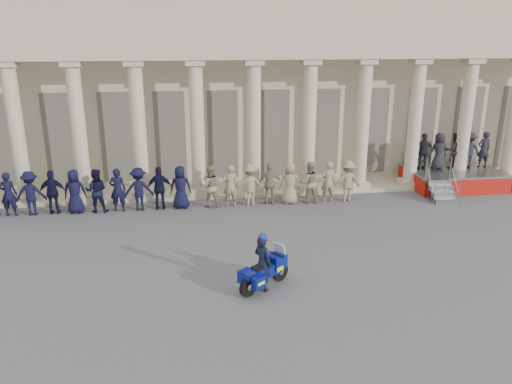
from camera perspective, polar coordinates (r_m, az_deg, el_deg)
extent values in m
plane|color=#47474A|center=(16.46, -1.10, -9.00)|extent=(90.00, 90.00, 0.00)
cube|color=tan|center=(29.80, -4.57, 12.05)|extent=(40.00, 10.00, 9.00)
cube|color=tan|center=(24.58, -3.48, 0.33)|extent=(40.00, 2.60, 0.15)
cube|color=tan|center=(22.68, -3.64, 16.13)|extent=(35.80, 1.00, 1.00)
cube|color=tan|center=(22.68, -3.70, 18.91)|extent=(35.80, 1.00, 1.20)
cube|color=tan|center=(24.84, -24.76, -0.58)|extent=(0.90, 0.90, 0.30)
cylinder|color=tan|center=(24.16, -25.66, 6.08)|extent=(0.64, 0.64, 5.60)
cube|color=tan|center=(23.84, -26.60, 12.95)|extent=(0.85, 0.85, 0.24)
cube|color=tan|center=(24.19, -18.88, -0.35)|extent=(0.90, 0.90, 0.30)
cylinder|color=tan|center=(23.49, -19.59, 6.51)|extent=(0.64, 0.64, 5.60)
cube|color=tan|center=(23.16, -20.35, 13.60)|extent=(0.85, 0.85, 0.24)
cube|color=tan|center=(23.80, -12.74, -0.10)|extent=(0.90, 0.90, 0.30)
cylinder|color=tan|center=(23.10, -13.24, 6.89)|extent=(0.64, 0.64, 5.60)
cube|color=tan|center=(22.76, -13.76, 14.12)|extent=(0.85, 0.85, 0.24)
cube|color=tan|center=(23.70, -6.48, 0.16)|extent=(0.90, 0.90, 0.30)
cylinder|color=tan|center=(22.99, -6.73, 7.18)|extent=(0.64, 0.64, 5.60)
cube|color=tan|center=(22.65, -7.00, 14.47)|extent=(0.85, 0.85, 0.24)
cube|color=tan|center=(23.88, -0.23, 0.41)|extent=(0.90, 0.90, 0.30)
cylinder|color=tan|center=(23.18, -0.24, 7.39)|extent=(0.64, 0.64, 5.60)
cube|color=tan|center=(22.84, -0.25, 14.62)|extent=(0.85, 0.85, 0.24)
cube|color=tan|center=(24.34, 5.85, 0.65)|extent=(0.90, 0.90, 0.30)
cylinder|color=tan|center=(23.65, 6.07, 7.50)|extent=(0.64, 0.64, 5.60)
cube|color=tan|center=(23.32, 6.31, 14.58)|extent=(0.85, 0.85, 0.24)
cube|color=tan|center=(25.06, 11.64, 0.87)|extent=(0.90, 0.90, 0.30)
cylinder|color=tan|center=(24.39, 12.07, 7.52)|extent=(0.64, 0.64, 5.60)
cube|color=tan|center=(24.07, 12.52, 14.37)|extent=(0.85, 0.85, 0.24)
cube|color=tan|center=(26.03, 17.06, 1.07)|extent=(0.90, 0.90, 0.30)
cylinder|color=tan|center=(25.38, 17.65, 7.47)|extent=(0.64, 0.64, 5.60)
cube|color=tan|center=(25.07, 18.29, 14.04)|extent=(0.85, 0.85, 0.24)
cube|color=tan|center=(27.20, 22.05, 1.25)|extent=(0.90, 0.90, 0.30)
cylinder|color=tan|center=(26.59, 22.78, 7.36)|extent=(0.64, 0.64, 5.60)
cube|color=tan|center=(26.29, 23.55, 13.61)|extent=(0.85, 0.85, 0.24)
cube|color=tan|center=(28.57, 26.59, 1.40)|extent=(0.90, 0.90, 0.30)
cube|color=black|center=(26.58, -26.87, 5.28)|extent=(1.30, 0.12, 4.20)
cube|color=black|center=(25.84, -21.40, 5.67)|extent=(1.30, 0.12, 4.20)
cube|color=black|center=(25.35, -15.67, 6.02)|extent=(1.30, 0.12, 4.20)
cube|color=black|center=(25.12, -9.76, 6.31)|extent=(1.30, 0.12, 4.20)
cube|color=black|center=(25.16, -3.80, 6.55)|extent=(1.30, 0.12, 4.20)
cube|color=black|center=(25.46, 2.09, 6.71)|extent=(1.30, 0.12, 4.20)
cube|color=black|center=(26.02, 7.78, 6.80)|extent=(1.30, 0.12, 4.20)
cube|color=black|center=(26.83, 13.18, 6.82)|extent=(1.30, 0.12, 4.20)
cube|color=black|center=(27.85, 18.23, 6.79)|extent=(1.30, 0.12, 4.20)
cube|color=black|center=(29.07, 22.88, 6.71)|extent=(1.30, 0.12, 4.20)
cube|color=black|center=(30.46, 27.14, 6.60)|extent=(1.30, 0.12, 4.20)
imported|color=black|center=(23.35, -26.44, -0.22)|extent=(0.70, 0.46, 1.91)
imported|color=black|center=(23.07, -24.34, -0.13)|extent=(1.24, 0.71, 1.91)
imported|color=black|center=(22.82, -22.20, -0.04)|extent=(1.12, 0.47, 1.91)
imported|color=black|center=(22.61, -20.01, 0.05)|extent=(0.93, 0.61, 1.91)
imported|color=black|center=(22.43, -17.78, 0.14)|extent=(0.93, 0.72, 1.91)
imported|color=black|center=(22.29, -15.52, 0.24)|extent=(0.70, 0.46, 1.91)
imported|color=black|center=(22.18, -13.24, 0.33)|extent=(1.24, 0.71, 1.91)
imported|color=black|center=(22.10, -10.93, 0.43)|extent=(1.12, 0.47, 1.91)
imported|color=black|center=(22.07, -8.62, 0.52)|extent=(0.93, 0.61, 1.91)
imported|color=#7F7557|center=(22.08, -5.26, 0.66)|extent=(0.93, 0.72, 1.91)
imported|color=#7F7557|center=(22.13, -2.95, 0.75)|extent=(0.70, 0.46, 1.91)
imported|color=#7F7557|center=(22.21, -0.65, 0.84)|extent=(1.24, 0.71, 1.91)
imported|color=#7F7557|center=(22.34, 1.63, 0.93)|extent=(1.12, 0.47, 1.91)
imported|color=#7F7557|center=(22.49, 3.87, 1.02)|extent=(0.93, 0.61, 1.91)
imported|color=#7F7557|center=(22.68, 6.09, 1.10)|extent=(0.93, 0.72, 1.91)
imported|color=#7F7557|center=(22.91, 8.26, 1.18)|extent=(0.70, 0.46, 1.91)
imported|color=#7F7557|center=(23.17, 10.39, 1.26)|extent=(1.24, 0.71, 1.91)
cube|color=gray|center=(26.92, 21.65, 2.34)|extent=(4.43, 3.17, 0.10)
cube|color=#9F140C|center=(25.74, 23.19, 0.45)|extent=(4.43, 0.04, 0.80)
cube|color=#9F140C|center=(26.04, 17.31, 1.29)|extent=(0.04, 3.17, 0.80)
cube|color=#9F140C|center=(28.16, 25.46, 1.55)|extent=(0.04, 3.17, 0.80)
cube|color=gray|center=(24.27, 20.90, -0.97)|extent=(1.10, 0.28, 0.22)
cube|color=gray|center=(24.44, 20.65, -0.27)|extent=(1.10, 0.28, 0.22)
cube|color=gray|center=(24.61, 20.41, 0.43)|extent=(1.10, 0.28, 0.22)
cube|color=gray|center=(24.79, 20.17, 1.11)|extent=(1.10, 0.28, 0.22)
cylinder|color=gray|center=(28.10, 20.30, 4.26)|extent=(4.43, 0.04, 0.04)
imported|color=black|center=(26.13, 18.60, 4.41)|extent=(1.07, 0.44, 1.82)
imported|color=black|center=(26.49, 20.16, 4.42)|extent=(0.89, 0.58, 1.82)
imported|color=black|center=(26.87, 21.68, 4.43)|extent=(0.88, 0.69, 1.82)
imported|color=black|center=(27.27, 23.15, 4.43)|extent=(1.18, 0.68, 1.82)
imported|color=black|center=(27.69, 24.58, 4.43)|extent=(0.66, 0.44, 1.82)
cylinder|color=black|center=(15.76, 2.77, -9.04)|extent=(0.57, 0.48, 0.61)
cylinder|color=black|center=(14.86, -0.90, -10.78)|extent=(0.57, 0.48, 0.61)
cube|color=navy|center=(15.21, 1.12, -8.93)|extent=(1.09, 0.96, 0.35)
cube|color=navy|center=(15.45, 2.33, -7.88)|extent=(0.70, 0.70, 0.42)
cube|color=silver|center=(15.54, 2.32, -8.59)|extent=(0.33, 0.35, 0.11)
cube|color=#B2BFCC|center=(15.42, 2.74, -6.64)|extent=(0.41, 0.46, 0.50)
cube|color=black|center=(15.00, 0.63, -8.52)|extent=(0.67, 0.62, 0.09)
cube|color=navy|center=(14.73, -0.77, -9.54)|extent=(0.45, 0.45, 0.20)
cube|color=navy|center=(14.66, 0.32, -10.28)|extent=(0.46, 0.42, 0.37)
cube|color=#BBEA0C|center=(14.66, 0.32, -10.28)|extent=(0.36, 0.35, 0.09)
cube|color=navy|center=(15.04, -1.32, -9.53)|extent=(0.46, 0.42, 0.37)
cube|color=#BBEA0C|center=(15.04, -1.32, -9.53)|extent=(0.36, 0.35, 0.09)
cylinder|color=silver|center=(15.19, -0.73, -10.23)|extent=(0.50, 0.42, 0.09)
cylinder|color=black|center=(15.35, 2.34, -7.13)|extent=(0.42, 0.54, 0.03)
imported|color=black|center=(14.99, 0.76, -8.10)|extent=(0.72, 0.76, 1.74)
sphere|color=navy|center=(14.65, 0.77, -5.22)|extent=(0.28, 0.28, 0.28)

